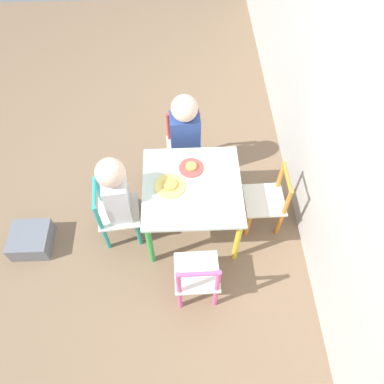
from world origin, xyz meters
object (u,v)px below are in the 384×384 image
object	(u,v)px
chair_pink	(197,277)
plate_left	(191,167)
kids_table	(192,192)
child_front	(119,194)
chair_red	(185,147)
plate_front	(170,186)
storage_bin	(31,240)
chair_orange	(268,201)
child_left	(185,133)
chair_teal	(115,213)

from	to	relation	value
chair_pink	plate_left	world-z (taller)	chair_pink
kids_table	child_front	size ratio (longest dim) A/B	0.80
chair_red	child_front	distance (m)	0.71
chair_pink	plate_front	xyz separation A→B (m)	(-0.50, -0.14, 0.22)
chair_red	storage_bin	xyz separation A→B (m)	(0.63, -1.05, -0.18)
chair_orange	plate_front	bearing A→B (deg)	-90.19
chair_red	chair_orange	xyz separation A→B (m)	(0.49, 0.53, 0.00)
chair_red	chair_orange	bearing A→B (deg)	-46.40
child_front	plate_front	size ratio (longest dim) A/B	4.03
plate_front	storage_bin	world-z (taller)	plate_front
plate_left	plate_front	bearing A→B (deg)	-45.00
chair_orange	child_front	size ratio (longest dim) A/B	0.66
chair_pink	storage_bin	size ratio (longest dim) A/B	1.97
child_front	storage_bin	distance (m)	0.76
chair_red	chair_orange	size ratio (longest dim) A/B	1.00
chair_orange	storage_bin	size ratio (longest dim) A/B	1.97
plate_left	chair_orange	bearing A→B (deg)	75.85
plate_left	storage_bin	distance (m)	1.18
child_left	storage_bin	size ratio (longest dim) A/B	2.94
chair_pink	storage_bin	world-z (taller)	chair_pink
chair_pink	child_left	size ratio (longest dim) A/B	0.67
child_left	chair_pink	bearing A→B (deg)	-91.41
kids_table	chair_orange	size ratio (longest dim) A/B	1.20
chair_orange	chair_pink	world-z (taller)	same
plate_left	kids_table	bearing A→B (deg)	-0.00
chair_teal	chair_red	world-z (taller)	same
storage_bin	chair_teal	bearing A→B (deg)	97.49
chair_teal	storage_bin	distance (m)	0.62
chair_teal	child_front	bearing A→B (deg)	-90.00
chair_orange	plate_front	size ratio (longest dim) A/B	2.68
kids_table	child_front	bearing A→B (deg)	-84.47
chair_teal	plate_left	size ratio (longest dim) A/B	3.28
plate_front	storage_bin	distance (m)	1.04
chair_teal	chair_pink	distance (m)	0.68
chair_red	plate_front	world-z (taller)	chair_red
child_front	chair_red	bearing A→B (deg)	-42.45
plate_left	chair_teal	bearing A→B (deg)	-69.91
child_left	plate_left	world-z (taller)	child_left
chair_pink	plate_left	xyz separation A→B (m)	(-0.63, -0.01, 0.22)
child_front	plate_left	bearing A→B (deg)	-73.64
chair_teal	chair_red	distance (m)	0.72
chair_orange	plate_left	size ratio (longest dim) A/B	3.28
child_left	chair_orange	bearing A→B (deg)	-42.99
child_left	chair_red	bearing A→B (deg)	90.00
chair_teal	chair_orange	size ratio (longest dim) A/B	1.00
child_left	chair_teal	bearing A→B (deg)	-137.55
chair_teal	chair_orange	xyz separation A→B (m)	(-0.06, 1.00, 0.00)
chair_orange	plate_left	bearing A→B (deg)	-105.05
chair_orange	storage_bin	distance (m)	1.60
plate_left	chair_pink	bearing A→B (deg)	0.81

